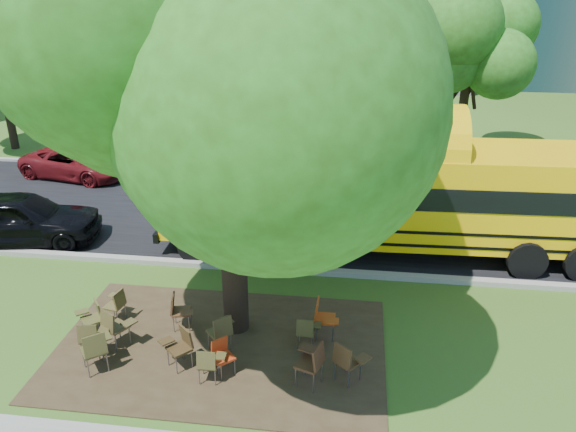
# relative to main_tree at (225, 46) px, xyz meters

# --- Properties ---
(ground) EXTENTS (160.00, 160.00, 0.00)m
(ground) POSITION_rel_main_tree_xyz_m (-1.19, -0.25, -6.17)
(ground) COLOR #38551A
(ground) RESTS_ON ground
(dirt_patch) EXTENTS (7.00, 4.50, 0.03)m
(dirt_patch) POSITION_rel_main_tree_xyz_m (-0.19, -0.75, -6.16)
(dirt_patch) COLOR #382819
(dirt_patch) RESTS_ON ground
(asphalt_road) EXTENTS (80.00, 8.00, 0.04)m
(asphalt_road) POSITION_rel_main_tree_xyz_m (-1.19, 6.75, -6.15)
(asphalt_road) COLOR black
(asphalt_road) RESTS_ON ground
(kerb_near) EXTENTS (80.00, 0.25, 0.14)m
(kerb_near) POSITION_rel_main_tree_xyz_m (-1.19, 2.75, -6.10)
(kerb_near) COLOR gray
(kerb_near) RESTS_ON ground
(kerb_far) EXTENTS (80.00, 0.25, 0.14)m
(kerb_far) POSITION_rel_main_tree_xyz_m (-1.19, 10.85, -6.10)
(kerb_far) COLOR gray
(kerb_far) RESTS_ON ground
(bg_tree_2) EXTENTS (4.80, 4.80, 6.62)m
(bg_tree_2) POSITION_rel_main_tree_xyz_m (-6.19, 15.75, -1.96)
(bg_tree_2) COLOR black
(bg_tree_2) RESTS_ON ground
(bg_tree_3) EXTENTS (5.60, 5.60, 7.84)m
(bg_tree_3) POSITION_rel_main_tree_xyz_m (6.81, 13.75, -1.14)
(bg_tree_3) COLOR black
(bg_tree_3) RESTS_ON ground
(main_tree) EXTENTS (7.20, 7.20, 9.79)m
(main_tree) POSITION_rel_main_tree_xyz_m (0.00, 0.00, 0.00)
(main_tree) COLOR black
(main_tree) RESTS_ON ground
(school_bus) EXTENTS (12.69, 3.23, 3.08)m
(school_bus) POSITION_rel_main_tree_xyz_m (3.92, 4.45, -4.39)
(school_bus) COLOR #FABF07
(school_bus) RESTS_ON ground
(chair_0) EXTENTS (0.58, 0.58, 0.87)m
(chair_0) POSITION_rel_main_tree_xyz_m (-2.74, -1.42, -5.63)
(chair_0) COLOR #423B1C
(chair_0) RESTS_ON ground
(chair_1) EXTENTS (0.78, 0.61, 0.93)m
(chair_1) POSITION_rel_main_tree_xyz_m (-2.40, -1.02, -5.60)
(chair_1) COLOR #493D1F
(chair_1) RESTS_ON ground
(chair_2) EXTENTS (0.65, 0.82, 0.96)m
(chair_2) POSITION_rel_main_tree_xyz_m (-2.44, -1.85, -5.58)
(chair_2) COLOR #46421E
(chair_2) RESTS_ON ground
(chair_3) EXTENTS (0.76, 0.60, 0.89)m
(chair_3) POSITION_rel_main_tree_xyz_m (-0.83, -1.45, -5.62)
(chair_3) COLOR #3D2C15
(chair_3) RESTS_ON ground
(chair_4) EXTENTS (0.52, 0.48, 0.80)m
(chair_4) POSITION_rel_main_tree_xyz_m (-0.13, -1.88, -5.68)
(chair_4) COLOR #46401E
(chair_4) RESTS_ON ground
(chair_5) EXTENTS (0.53, 0.67, 0.78)m
(chair_5) POSITION_rel_main_tree_xyz_m (0.05, -1.58, -5.69)
(chair_5) COLOR #B73613
(chair_5) RESTS_ON ground
(chair_6) EXTENTS (0.60, 0.77, 0.97)m
(chair_6) POSITION_rel_main_tree_xyz_m (1.86, -1.69, -5.57)
(chair_6) COLOR #462919
(chair_6) RESTS_ON ground
(chair_7) EXTENTS (0.78, 0.61, 0.91)m
(chair_7) POSITION_rel_main_tree_xyz_m (2.53, -1.53, -5.61)
(chair_7) COLOR #4E331B
(chair_7) RESTS_ON ground
(chair_8) EXTENTS (0.48, 0.61, 0.82)m
(chair_8) POSITION_rel_main_tree_xyz_m (-2.77, -0.08, -5.66)
(chair_8) COLOR brown
(chair_8) RESTS_ON ground
(chair_9) EXTENTS (0.74, 0.58, 0.87)m
(chair_9) POSITION_rel_main_tree_xyz_m (-3.04, -0.69, -5.64)
(chair_9) COLOR #4A4820
(chair_9) RESTS_ON ground
(chair_10) EXTENTS (0.61, 0.59, 0.87)m
(chair_10) POSITION_rel_main_tree_xyz_m (-1.26, -0.20, -5.64)
(chair_10) COLOR #4E311B
(chair_10) RESTS_ON ground
(chair_11) EXTENTS (0.61, 0.77, 0.91)m
(chair_11) POSITION_rel_main_tree_xyz_m (-0.12, -0.88, -5.61)
(chair_11) COLOR #4A3F20
(chair_11) RESTS_ON ground
(chair_12) EXTENTS (0.55, 0.60, 0.94)m
(chair_12) POSITION_rel_main_tree_xyz_m (1.95, -0.12, -5.59)
(chair_12) COLOR #B74613
(chair_12) RESTS_ON ground
(chair_13) EXTENTS (0.51, 0.46, 0.78)m
(chair_13) POSITION_rel_main_tree_xyz_m (1.64, -0.55, -5.69)
(chair_13) COLOR #433E1D
(chair_13) RESTS_ON ground
(black_car) EXTENTS (4.84, 2.63, 1.56)m
(black_car) POSITION_rel_main_tree_xyz_m (-7.27, 3.55, -5.39)
(black_car) COLOR black
(black_car) RESTS_ON ground
(bg_car_red) EXTENTS (4.66, 2.83, 1.21)m
(bg_car_red) POSITION_rel_main_tree_xyz_m (-8.41, 9.31, -5.57)
(bg_car_red) COLOR #601014
(bg_car_red) RESTS_ON ground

